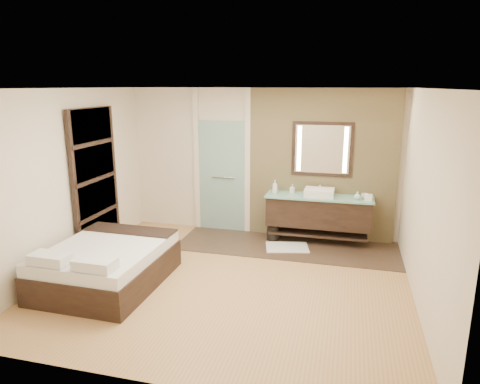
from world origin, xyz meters
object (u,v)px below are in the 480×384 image
(mirror_unit, at_px, (322,149))
(vanity, at_px, (318,211))
(bed, at_px, (107,264))
(waste_bin, at_px, (273,233))

(mirror_unit, bearing_deg, vanity, -90.00)
(vanity, relative_size, mirror_unit, 1.75)
(vanity, xyz_separation_m, bed, (-2.75, -2.39, -0.29))
(bed, distance_m, waste_bin, 3.04)
(bed, height_order, waste_bin, bed)
(mirror_unit, bearing_deg, waste_bin, -158.87)
(waste_bin, bearing_deg, bed, -130.14)
(vanity, distance_m, bed, 3.65)
(mirror_unit, bearing_deg, bed, -136.30)
(vanity, height_order, bed, vanity)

